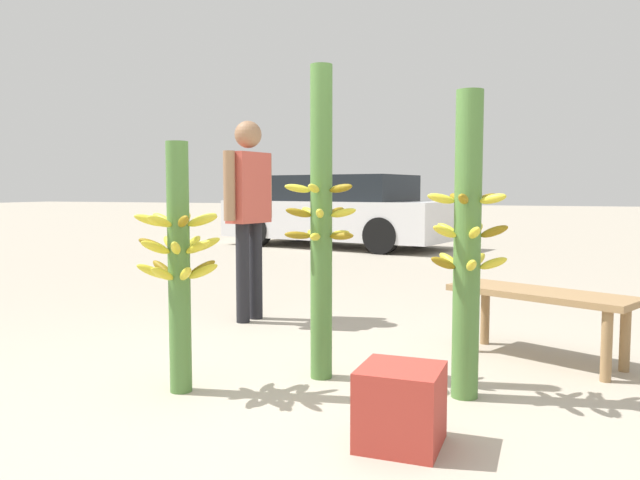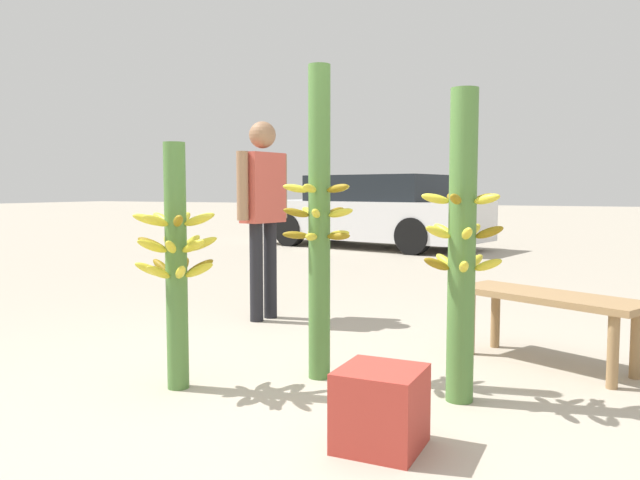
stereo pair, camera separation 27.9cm
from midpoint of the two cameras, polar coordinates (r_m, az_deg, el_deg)
The scene contains 8 objects.
ground_plane at distance 3.11m, azimuth -0.54°, elevation -15.28°, with size 80.00×80.00×0.00m, color #A89E8C.
banana_stalk_left at distance 3.33m, azimuth -10.70°, elevation -1.82°, with size 0.45×0.45×1.30m.
banana_stalk_center at distance 3.45m, azimuth 2.25°, elevation 1.61°, with size 0.41×0.41×1.74m.
banana_stalk_right at distance 3.18m, azimuth 15.32°, elevation -0.49°, with size 0.41×0.41×1.55m.
vendor_person at distance 5.03m, azimuth -3.66°, elevation 3.56°, with size 0.24×0.58×1.60m.
market_bench at distance 4.04m, azimuth 22.03°, elevation -5.61°, with size 1.17×0.82×0.44m.
parked_car at distance 11.47m, azimuth 5.49°, elevation 2.53°, with size 4.45×2.51×1.31m.
produce_crate at distance 2.67m, azimuth 8.66°, elevation -14.99°, with size 0.33×0.33×0.33m.
Camera 2 is at (1.38, -2.58, 1.06)m, focal length 35.00 mm.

